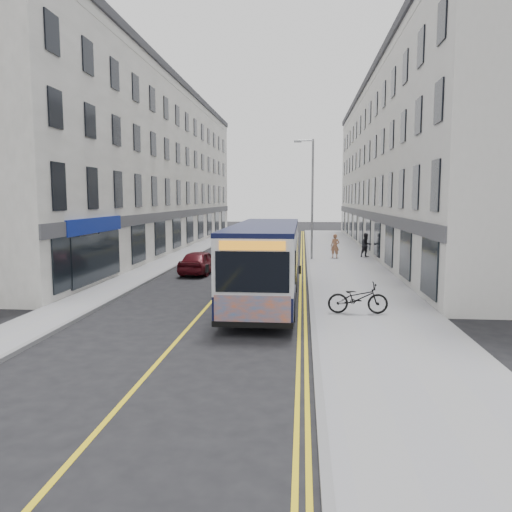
% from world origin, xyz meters
% --- Properties ---
extents(ground, '(140.00, 140.00, 0.00)m').
position_xyz_m(ground, '(0.00, 0.00, 0.00)').
color(ground, black).
rests_on(ground, ground).
extents(pavement_east, '(4.50, 64.00, 0.12)m').
position_xyz_m(pavement_east, '(6.25, 12.00, 0.06)').
color(pavement_east, gray).
rests_on(pavement_east, ground).
extents(pavement_west, '(2.00, 64.00, 0.12)m').
position_xyz_m(pavement_west, '(-5.00, 12.00, 0.06)').
color(pavement_west, gray).
rests_on(pavement_west, ground).
extents(kerb_east, '(0.18, 64.00, 0.13)m').
position_xyz_m(kerb_east, '(4.00, 12.00, 0.07)').
color(kerb_east, slate).
rests_on(kerb_east, ground).
extents(kerb_west, '(0.18, 64.00, 0.13)m').
position_xyz_m(kerb_west, '(-4.00, 12.00, 0.07)').
color(kerb_west, slate).
rests_on(kerb_west, ground).
extents(road_centre_line, '(0.12, 64.00, 0.01)m').
position_xyz_m(road_centre_line, '(0.00, 12.00, 0.00)').
color(road_centre_line, gold).
rests_on(road_centre_line, ground).
extents(road_dbl_yellow_inner, '(0.10, 64.00, 0.01)m').
position_xyz_m(road_dbl_yellow_inner, '(3.55, 12.00, 0.00)').
color(road_dbl_yellow_inner, gold).
rests_on(road_dbl_yellow_inner, ground).
extents(road_dbl_yellow_outer, '(0.10, 64.00, 0.01)m').
position_xyz_m(road_dbl_yellow_outer, '(3.75, 12.00, 0.00)').
color(road_dbl_yellow_outer, gold).
rests_on(road_dbl_yellow_outer, ground).
extents(terrace_east, '(6.00, 46.00, 13.00)m').
position_xyz_m(terrace_east, '(11.50, 21.00, 6.50)').
color(terrace_east, silver).
rests_on(terrace_east, ground).
extents(terrace_west, '(6.00, 46.00, 13.00)m').
position_xyz_m(terrace_west, '(-9.00, 21.00, 6.50)').
color(terrace_west, white).
rests_on(terrace_west, ground).
extents(streetlamp, '(1.32, 0.18, 8.00)m').
position_xyz_m(streetlamp, '(4.17, 14.00, 4.38)').
color(streetlamp, gray).
rests_on(streetlamp, ground).
extents(city_bus, '(2.51, 10.74, 3.12)m').
position_xyz_m(city_bus, '(2.16, 0.34, 1.71)').
color(city_bus, black).
rests_on(city_bus, ground).
extents(bicycle, '(2.11, 0.79, 1.10)m').
position_xyz_m(bicycle, '(5.57, -2.00, 0.67)').
color(bicycle, black).
rests_on(bicycle, pavement_east).
extents(pedestrian_near, '(0.69, 0.56, 1.63)m').
position_xyz_m(pedestrian_near, '(5.83, 14.49, 0.94)').
color(pedestrian_near, '#9C6547').
rests_on(pedestrian_near, pavement_east).
extents(pedestrian_far, '(1.00, 0.91, 1.66)m').
position_xyz_m(pedestrian_far, '(8.00, 15.29, 0.95)').
color(pedestrian_far, black).
rests_on(pedestrian_far, pavement_east).
extents(car_white, '(1.48, 3.76, 1.22)m').
position_xyz_m(car_white, '(1.93, 21.19, 0.61)').
color(car_white, silver).
rests_on(car_white, ground).
extents(car_maroon, '(1.96, 4.00, 1.31)m').
position_xyz_m(car_maroon, '(-2.00, 7.44, 0.66)').
color(car_maroon, '#4C0C13').
rests_on(car_maroon, ground).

